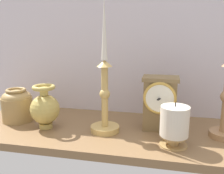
{
  "coord_description": "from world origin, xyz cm",
  "views": [
    {
      "loc": [
        15.05,
        -76.66,
        31.78
      ],
      "look_at": [
        -1.96,
        0.0,
        14.0
      ],
      "focal_mm": 40.62,
      "sensor_mm": 36.0,
      "label": 1
    }
  ],
  "objects_px": {
    "brass_vase_bulbous": "(45,108)",
    "pillar_candle_front": "(174,124)",
    "brass_vase_jar": "(17,104)",
    "mantel_clock": "(160,103)",
    "candlestick_tall_center": "(105,95)"
  },
  "relations": [
    {
      "from": "candlestick_tall_center",
      "to": "mantel_clock",
      "type": "bearing_deg",
      "value": 17.83
    },
    {
      "from": "candlestick_tall_center",
      "to": "brass_vase_bulbous",
      "type": "distance_m",
      "value": 0.21
    },
    {
      "from": "mantel_clock",
      "to": "pillar_candle_front",
      "type": "bearing_deg",
      "value": -68.21
    },
    {
      "from": "brass_vase_jar",
      "to": "pillar_candle_front",
      "type": "bearing_deg",
      "value": -9.32
    },
    {
      "from": "candlestick_tall_center",
      "to": "brass_vase_jar",
      "type": "height_order",
      "value": "candlestick_tall_center"
    },
    {
      "from": "brass_vase_jar",
      "to": "pillar_candle_front",
      "type": "distance_m",
      "value": 0.55
    },
    {
      "from": "brass_vase_bulbous",
      "to": "mantel_clock",
      "type": "bearing_deg",
      "value": 10.35
    },
    {
      "from": "brass_vase_bulbous",
      "to": "brass_vase_jar",
      "type": "bearing_deg",
      "value": 161.36
    },
    {
      "from": "brass_vase_bulbous",
      "to": "brass_vase_jar",
      "type": "height_order",
      "value": "brass_vase_bulbous"
    },
    {
      "from": "brass_vase_bulbous",
      "to": "pillar_candle_front",
      "type": "relative_size",
      "value": 1.14
    },
    {
      "from": "candlestick_tall_center",
      "to": "brass_vase_jar",
      "type": "relative_size",
      "value": 3.56
    },
    {
      "from": "candlestick_tall_center",
      "to": "brass_vase_jar",
      "type": "bearing_deg",
      "value": 174.68
    },
    {
      "from": "mantel_clock",
      "to": "brass_vase_bulbous",
      "type": "bearing_deg",
      "value": -169.65
    },
    {
      "from": "brass_vase_bulbous",
      "to": "pillar_candle_front",
      "type": "distance_m",
      "value": 0.41
    },
    {
      "from": "brass_vase_bulbous",
      "to": "candlestick_tall_center",
      "type": "bearing_deg",
      "value": 3.73
    }
  ]
}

